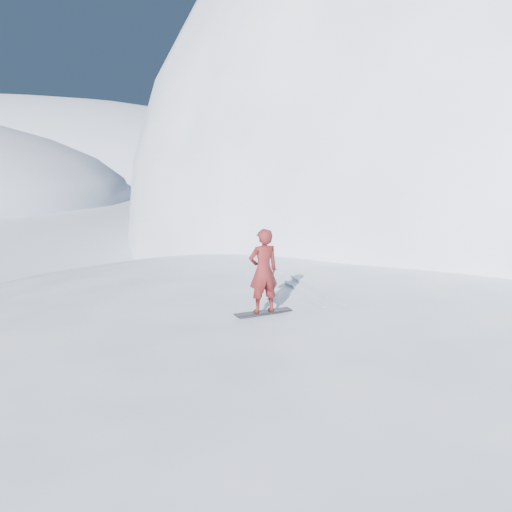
# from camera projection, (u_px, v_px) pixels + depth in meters

# --- Properties ---
(ground) EXTENTS (400.00, 400.00, 0.00)m
(ground) POSITION_uv_depth(u_px,v_px,m) (408.00, 435.00, 10.68)
(ground) COLOR white
(ground) RESTS_ON ground
(near_ridge) EXTENTS (36.00, 28.00, 4.80)m
(near_ridge) POSITION_uv_depth(u_px,v_px,m) (392.00, 372.00, 13.74)
(near_ridge) COLOR white
(near_ridge) RESTS_ON ground
(peak_shoulder) EXTENTS (28.00, 24.00, 18.00)m
(peak_shoulder) POSITION_uv_depth(u_px,v_px,m) (411.00, 249.00, 31.60)
(peak_shoulder) COLOR white
(peak_shoulder) RESTS_ON ground
(far_ridge_c) EXTENTS (140.00, 90.00, 36.00)m
(far_ridge_c) POSITION_uv_depth(u_px,v_px,m) (12.00, 181.00, 110.63)
(far_ridge_c) COLOR white
(far_ridge_c) RESTS_ON ground
(wind_bumps) EXTENTS (16.00, 14.40, 1.00)m
(wind_bumps) POSITION_uv_depth(u_px,v_px,m) (349.00, 391.00, 12.64)
(wind_bumps) COLOR white
(wind_bumps) RESTS_ON ground
(snowboard) EXTENTS (1.37, 0.56, 0.02)m
(snowboard) POSITION_uv_depth(u_px,v_px,m) (263.00, 312.00, 11.23)
(snowboard) COLOR black
(snowboard) RESTS_ON near_ridge
(snowboarder) EXTENTS (0.78, 0.60, 1.89)m
(snowboarder) POSITION_uv_depth(u_px,v_px,m) (263.00, 271.00, 11.04)
(snowboarder) COLOR maroon
(snowboarder) RESTS_ON snowboard
(board_tracks) EXTENTS (1.44, 5.94, 0.04)m
(board_tracks) POSITION_uv_depth(u_px,v_px,m) (286.00, 277.00, 14.42)
(board_tracks) COLOR silver
(board_tracks) RESTS_ON ground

